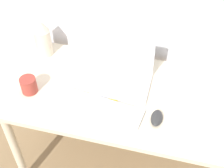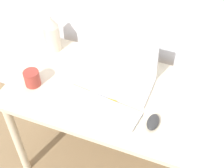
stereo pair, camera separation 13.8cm
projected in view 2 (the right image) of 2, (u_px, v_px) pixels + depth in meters
desk at (130, 106)px, 1.76m from camera, size 1.39×0.66×0.71m
laptop at (126, 76)px, 1.74m from camera, size 0.31×0.24×0.26m
keyboard at (99, 107)px, 1.64m from camera, size 0.46×0.18×0.02m
mouse at (153, 122)px, 1.56m from camera, size 0.06×0.11×0.03m
vase at (52, 33)px, 1.91m from camera, size 0.10×0.10×0.25m
mp3_player at (113, 98)px, 1.69m from camera, size 0.05×0.05×0.01m
mug at (32, 78)px, 1.74m from camera, size 0.09×0.09×0.09m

